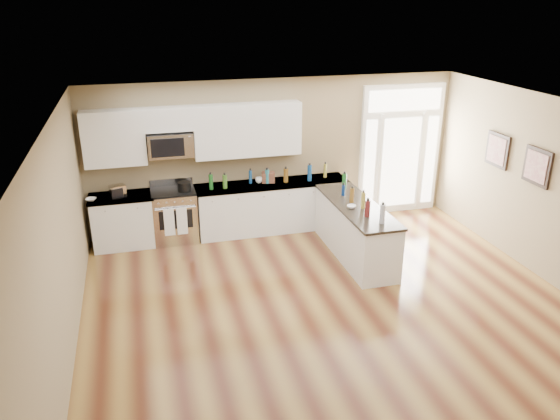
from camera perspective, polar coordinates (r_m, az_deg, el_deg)
name	(u,v)px	position (r m, az deg, el deg)	size (l,w,h in m)	color
ground	(353,336)	(7.43, 7.62, -12.93)	(8.00, 8.00, 0.00)	#4D2515
room_shell	(360,216)	(6.62, 8.34, -0.64)	(8.00, 8.00, 8.00)	#8A7957
back_cabinet_left	(124,222)	(10.03, -16.02, -1.24)	(1.10, 0.66, 0.94)	white
back_cabinet_right	(272,208)	(10.29, -0.81, 0.23)	(2.85, 0.66, 0.94)	white
peninsula_cabinet	(355,232)	(9.35, 7.84, -2.29)	(0.69, 2.32, 0.94)	white
upper_cabinet_left	(114,138)	(9.72, -16.98, 7.19)	(1.04, 0.33, 0.95)	white
upper_cabinet_right	(247,130)	(9.90, -3.42, 8.35)	(1.94, 0.33, 0.95)	white
upper_cabinet_short	(168,119)	(9.66, -11.60, 9.29)	(0.82, 0.33, 0.40)	white
microwave	(170,145)	(9.73, -11.39, 6.72)	(0.78, 0.41, 0.42)	silver
entry_door	(400,150)	(11.19, 12.45, 6.15)	(1.70, 0.10, 2.60)	white
wall_art_near	(497,150)	(10.13, 21.77, 5.84)	(0.05, 0.58, 0.58)	black
wall_art_far	(537,167)	(9.39, 25.28, 4.13)	(0.05, 0.58, 0.58)	black
kitchen_range	(175,215)	(10.02, -10.96, -0.53)	(0.77, 0.69, 1.08)	silver
stockpot	(184,186)	(9.77, -9.97, 2.47)	(0.23, 0.23, 0.18)	black
toaster_oven	(118,191)	(9.76, -16.61, 1.89)	(0.25, 0.20, 0.21)	silver
cardboard_box	(268,177)	(10.12, -1.24, 3.44)	(0.23, 0.17, 0.19)	brown
bowl_left	(91,199)	(9.76, -19.14, 1.04)	(0.17, 0.17, 0.04)	white
bowl_peninsula	(352,207)	(8.97, 7.48, 0.35)	(0.15, 0.15, 0.05)	white
cup_counter	(259,180)	(10.10, -2.20, 3.14)	(0.13, 0.13, 0.11)	white
counter_bottles	(309,186)	(9.53, 3.08, 2.49)	(2.38, 2.43, 0.30)	#19591E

